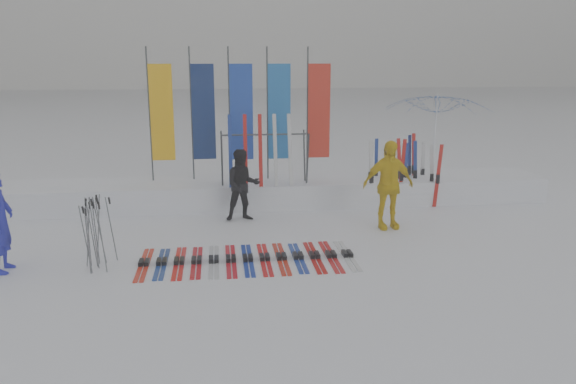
{
  "coord_description": "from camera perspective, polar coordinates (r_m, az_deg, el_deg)",
  "views": [
    {
      "loc": [
        -1.12,
        -8.88,
        3.51
      ],
      "look_at": [
        0.2,
        1.6,
        1.0
      ],
      "focal_mm": 35.0,
      "sensor_mm": 36.0,
      "label": 1
    }
  ],
  "objects": [
    {
      "name": "ground",
      "position": [
        9.62,
        0.01,
        -8.05
      ],
      "size": [
        120.0,
        120.0,
        0.0
      ],
      "primitive_type": "plane",
      "color": "white",
      "rests_on": "ground"
    },
    {
      "name": "snow_bank",
      "position": [
        13.9,
        -2.36,
        0.01
      ],
      "size": [
        14.0,
        1.6,
        0.6
      ],
      "primitive_type": "cube",
      "color": "white",
      "rests_on": "ground"
    },
    {
      "name": "person_blue",
      "position": [
        10.52,
        -27.26,
        -2.68
      ],
      "size": [
        0.44,
        0.65,
        1.75
      ],
      "primitive_type": "imported",
      "rotation": [
        0.0,
        0.0,
        1.6
      ],
      "color": "#1C1FA6",
      "rests_on": "ground"
    },
    {
      "name": "person_black",
      "position": [
        12.41,
        -4.63,
        0.69
      ],
      "size": [
        0.84,
        0.69,
        1.59
      ],
      "primitive_type": "imported",
      "rotation": [
        0.0,
        0.0,
        0.12
      ],
      "color": "black",
      "rests_on": "ground"
    },
    {
      "name": "person_yellow",
      "position": [
        11.95,
        10.13,
        0.72
      ],
      "size": [
        1.14,
        0.56,
        1.88
      ],
      "primitive_type": "imported",
      "rotation": [
        0.0,
        0.0,
        0.1
      ],
      "color": "yellow",
      "rests_on": "ground"
    },
    {
      "name": "tent_canopy",
      "position": [
        16.23,
        14.73,
        5.22
      ],
      "size": [
        3.46,
        3.51,
        2.66
      ],
      "primitive_type": "imported",
      "rotation": [
        0.0,
        0.0,
        -0.21
      ],
      "color": "white",
      "rests_on": "ground"
    },
    {
      "name": "ski_row",
      "position": [
        10.12,
        -4.06,
        -6.75
      ],
      "size": [
        3.8,
        1.69,
        0.07
      ],
      "color": "red",
      "rests_on": "ground"
    },
    {
      "name": "pole_cluster",
      "position": [
        10.17,
        -19.02,
        -3.99
      ],
      "size": [
        0.49,
        0.78,
        1.25
      ],
      "color": "#595B60",
      "rests_on": "ground"
    },
    {
      "name": "feather_flags",
      "position": [
        13.81,
        -4.89,
        8.06
      ],
      "size": [
        4.4,
        0.19,
        3.2
      ],
      "color": "#383A3F",
      "rests_on": "ground"
    },
    {
      "name": "ski_rack",
      "position": [
        13.3,
        -2.43,
        4.16
      ],
      "size": [
        2.04,
        0.8,
        1.23
      ],
      "color": "#383A3F",
      "rests_on": "ground"
    },
    {
      "name": "upright_skis",
      "position": [
        14.27,
        11.75,
        2.06
      ],
      "size": [
        1.71,
        1.0,
        1.69
      ],
      "color": "red",
      "rests_on": "ground"
    }
  ]
}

